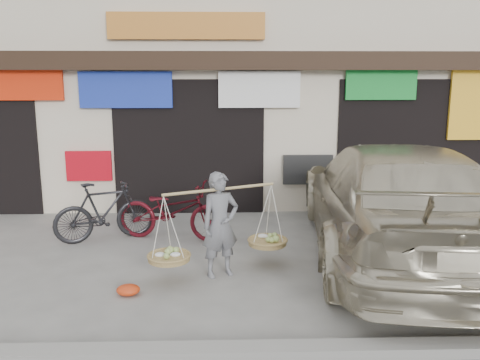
{
  "coord_description": "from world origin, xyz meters",
  "views": [
    {
      "loc": [
        0.72,
        -6.65,
        2.8
      ],
      "look_at": [
        0.95,
        0.9,
        1.22
      ],
      "focal_mm": 38.0,
      "sensor_mm": 36.0,
      "label": 1
    }
  ],
  "objects_px": {
    "street_vendor": "(220,229)",
    "bike_2": "(173,211)",
    "bike_1": "(105,211)",
    "suv": "(394,200)"
  },
  "relations": [
    {
      "from": "street_vendor",
      "to": "bike_2",
      "type": "relative_size",
      "value": 1.0
    },
    {
      "from": "street_vendor",
      "to": "bike_1",
      "type": "distance_m",
      "value": 2.56
    },
    {
      "from": "bike_2",
      "to": "suv",
      "type": "distance_m",
      "value": 3.63
    },
    {
      "from": "street_vendor",
      "to": "bike_2",
      "type": "height_order",
      "value": "street_vendor"
    },
    {
      "from": "bike_1",
      "to": "street_vendor",
      "type": "bearing_deg",
      "value": -151.56
    },
    {
      "from": "street_vendor",
      "to": "suv",
      "type": "bearing_deg",
      "value": -8.26
    },
    {
      "from": "suv",
      "to": "street_vendor",
      "type": "bearing_deg",
      "value": 21.77
    },
    {
      "from": "bike_2",
      "to": "street_vendor",
      "type": "bearing_deg",
      "value": -140.4
    },
    {
      "from": "street_vendor",
      "to": "bike_1",
      "type": "bearing_deg",
      "value": 117.16
    },
    {
      "from": "suv",
      "to": "bike_1",
      "type": "bearing_deg",
      "value": -4.3
    }
  ]
}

